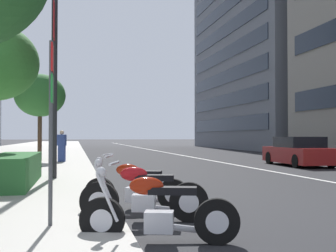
# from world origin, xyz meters

# --- Properties ---
(sidewalk_right_plaza) EXTENTS (160.00, 10.37, 0.15)m
(sidewalk_right_plaza) POSITION_xyz_m (30.00, 12.25, 0.07)
(sidewalk_right_plaza) COLOR #B2ADA3
(sidewalk_right_plaza) RESTS_ON ground
(lane_centre_stripe) EXTENTS (110.00, 0.16, 0.01)m
(lane_centre_stripe) POSITION_xyz_m (35.00, 0.00, 0.00)
(lane_centre_stripe) COLOR silver
(lane_centre_stripe) RESTS_ON ground
(motorcycle_by_sign_pole) EXTENTS (0.81, 2.09, 1.08)m
(motorcycle_by_sign_pole) POSITION_xyz_m (0.29, 6.73, 0.41)
(motorcycle_by_sign_pole) COLOR black
(motorcycle_by_sign_pole) RESTS_ON ground
(motorcycle_mid_row) EXTENTS (0.80, 2.12, 1.11)m
(motorcycle_mid_row) POSITION_xyz_m (1.83, 6.70, 0.42)
(motorcycle_mid_row) COLOR black
(motorcycle_mid_row) RESTS_ON ground
(motorcycle_under_tarp) EXTENTS (0.95, 1.97, 1.08)m
(motorcycle_under_tarp) POSITION_xyz_m (3.08, 6.66, 0.41)
(motorcycle_under_tarp) COLOR black
(motorcycle_under_tarp) RESTS_ON ground
(car_mid_block_traffic) EXTENTS (4.73, 2.06, 1.40)m
(car_mid_block_traffic) POSITION_xyz_m (13.98, -2.76, 0.66)
(car_mid_block_traffic) COLOR maroon
(car_mid_block_traffic) RESTS_ON ground
(parking_sign_by_curb) EXTENTS (0.32, 0.06, 2.66)m
(parking_sign_by_curb) POSITION_xyz_m (1.04, 8.14, 1.81)
(parking_sign_by_curb) COLOR #47494C
(parking_sign_by_curb) RESTS_ON sidewalk_right_plaza
(street_lamp_with_banners) EXTENTS (1.26, 2.38, 9.22)m
(street_lamp_with_banners) POSITION_xyz_m (8.32, 8.14, 5.56)
(street_lamp_with_banners) COLOR #232326
(street_lamp_with_banners) RESTS_ON sidewalk_right_plaza
(clipped_hedge_bed) EXTENTS (4.60, 1.10, 0.79)m
(clipped_hedge_bed) POSITION_xyz_m (6.76, 9.41, 0.54)
(clipped_hedge_bed) COLOR #28602D
(clipped_hedge_bed) RESTS_ON sidewalk_right_plaza
(street_tree_mid_sidewalk) EXTENTS (2.63, 2.63, 4.55)m
(street_tree_mid_sidewalk) POSITION_xyz_m (18.41, 9.63, 3.56)
(street_tree_mid_sidewalk) COLOR #473323
(street_tree_mid_sidewalk) RESTS_ON sidewalk_right_plaza
(pedestrian_on_plaza) EXTENTS (0.39, 0.47, 1.58)m
(pedestrian_on_plaza) POSITION_xyz_m (17.25, 8.47, 0.94)
(pedestrian_on_plaza) COLOR #33478C
(pedestrian_on_plaza) RESTS_ON sidewalk_right_plaza
(office_tower_far_left_down_avenue) EXTENTS (26.18, 19.62, 34.69)m
(office_tower_far_left_down_avenue) POSITION_xyz_m (42.65, -18.82, 17.34)
(office_tower_far_left_down_avenue) COLOR slate
(office_tower_far_left_down_avenue) RESTS_ON ground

